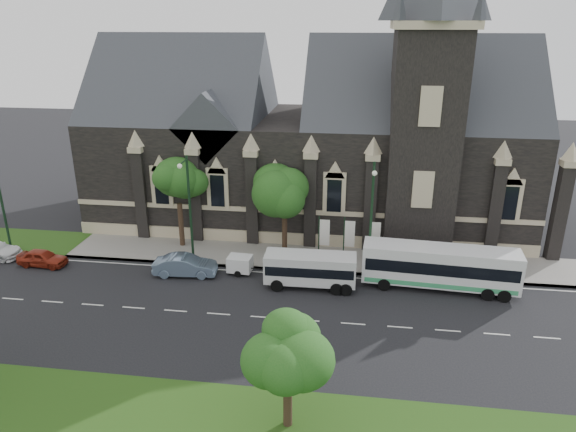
% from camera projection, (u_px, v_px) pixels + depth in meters
% --- Properties ---
extents(ground, '(160.00, 160.00, 0.00)m').
position_uv_depth(ground, '(219.00, 314.00, 35.14)').
color(ground, black).
rests_on(ground, ground).
extents(sidewalk, '(80.00, 5.00, 0.15)m').
position_uv_depth(sidewalk, '(248.00, 254.00, 43.92)').
color(sidewalk, gray).
rests_on(sidewalk, ground).
extents(museum, '(40.00, 17.70, 29.90)m').
position_uv_depth(museum, '(319.00, 138.00, 49.04)').
color(museum, black).
rests_on(museum, ground).
extents(tree_park_east, '(3.40, 3.40, 6.28)m').
position_uv_depth(tree_park_east, '(292.00, 342.00, 24.08)').
color(tree_park_east, black).
rests_on(tree_park_east, ground).
extents(tree_walk_right, '(4.08, 4.08, 7.80)m').
position_uv_depth(tree_walk_right, '(287.00, 186.00, 42.62)').
color(tree_walk_right, black).
rests_on(tree_walk_right, ground).
extents(tree_walk_left, '(3.91, 3.91, 7.64)m').
position_uv_depth(tree_walk_left, '(181.00, 183.00, 43.78)').
color(tree_walk_left, black).
rests_on(tree_walk_left, ground).
extents(street_lamp_near, '(0.36, 1.88, 9.00)m').
position_uv_depth(street_lamp_near, '(372.00, 214.00, 38.66)').
color(street_lamp_near, black).
rests_on(street_lamp_near, ground).
extents(street_lamp_mid, '(0.36, 1.88, 9.00)m').
position_uv_depth(street_lamp_mid, '(189.00, 205.00, 40.42)').
color(street_lamp_mid, black).
rests_on(street_lamp_mid, ground).
extents(banner_flag_left, '(0.90, 0.10, 4.00)m').
position_uv_depth(banner_flag_left, '(322.00, 235.00, 41.85)').
color(banner_flag_left, black).
rests_on(banner_flag_left, ground).
extents(banner_flag_center, '(0.90, 0.10, 4.00)m').
position_uv_depth(banner_flag_center, '(348.00, 236.00, 41.60)').
color(banner_flag_center, black).
rests_on(banner_flag_center, ground).
extents(banner_flag_right, '(0.90, 0.10, 4.00)m').
position_uv_depth(banner_flag_right, '(373.00, 238.00, 41.35)').
color(banner_flag_right, black).
rests_on(banner_flag_right, ground).
extents(tour_coach, '(11.20, 3.22, 3.23)m').
position_uv_depth(tour_coach, '(440.00, 266.00, 37.92)').
color(tour_coach, silver).
rests_on(tour_coach, ground).
extents(shuttle_bus, '(6.68, 2.45, 2.57)m').
position_uv_depth(shuttle_bus, '(311.00, 268.00, 38.26)').
color(shuttle_bus, silver).
rests_on(shuttle_bus, ground).
extents(box_trailer, '(2.68, 1.58, 1.41)m').
position_uv_depth(box_trailer, '(240.00, 264.00, 40.54)').
color(box_trailer, silver).
rests_on(box_trailer, ground).
extents(sedan, '(4.99, 2.10, 1.60)m').
position_uv_depth(sedan, '(185.00, 265.00, 40.25)').
color(sedan, slate).
rests_on(sedan, ground).
extents(car_far_red, '(4.02, 1.77, 1.35)m').
position_uv_depth(car_far_red, '(42.00, 258.00, 41.84)').
color(car_far_red, maroon).
rests_on(car_far_red, ground).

